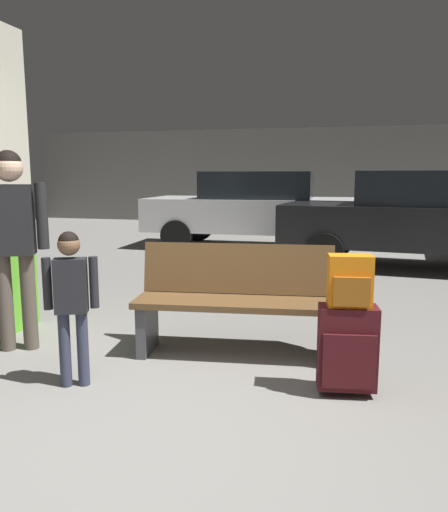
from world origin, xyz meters
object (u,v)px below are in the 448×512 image
parked_car_near (420,217)px  child (71,292)px  adult (12,229)px  parked_car_far (253,207)px  backpack_bright (350,282)px  bench (235,301)px  suitcase (347,348)px

parked_car_near → child: bearing=-118.2°
adult → parked_car_far: bearing=83.2°
backpack_bright → adult: bearing=175.1°
child → parked_car_near: parked_car_near is taller
child → adult: 1.07m
bench → child: (-0.93, -0.91, 0.23)m
suitcase → child: size_ratio=0.56×
bench → parked_car_far: size_ratio=0.40×
bench → parked_car_near: 4.83m
suitcase → adult: bearing=175.1°
suitcase → parked_car_near: (1.02, 5.01, 0.48)m
parked_car_far → child: bearing=-89.3°
parked_car_far → adult: bearing=-96.8°
child → adult: size_ratio=0.66×
suitcase → backpack_bright: 0.45m
child → adult: (-0.84, 0.55, 0.35)m
backpack_bright → suitcase: bearing=93.8°
bench → child: bearing=-135.6°
suitcase → child: bearing=-170.1°
child → parked_car_near: bearing=61.8°
parked_car_far → parked_car_near: same height
suitcase → parked_car_near: bearing=78.5°
parked_car_far → bench: bearing=-80.3°
child → parked_car_near: (2.86, 5.33, 0.14)m
parked_car_near → bench: bearing=-113.5°
backpack_bright → parked_car_near: 5.12m
adult → parked_car_far: (0.75, 6.37, -0.21)m
bench → parked_car_far: bearing=99.7°
child → parked_car_near: size_ratio=0.26×
bench → adult: adult is taller
backpack_bright → adult: size_ratio=0.21×
suitcase → adult: adult is taller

